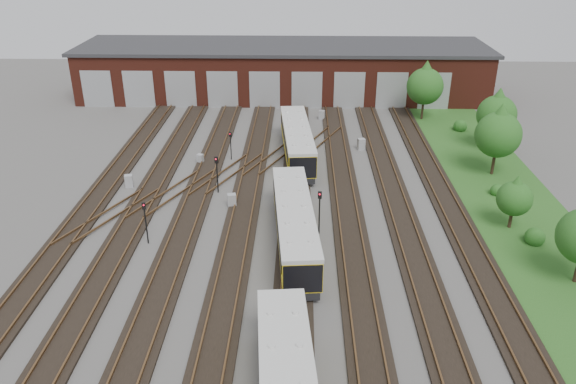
{
  "coord_description": "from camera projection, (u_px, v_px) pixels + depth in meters",
  "views": [
    {
      "loc": [
        2.39,
        -31.03,
        20.08
      ],
      "look_at": [
        1.45,
        6.56,
        2.0
      ],
      "focal_mm": 35.0,
      "sensor_mm": 36.0,
      "label": 1
    }
  ],
  "objects": [
    {
      "name": "relay_cabinet_2",
      "position": [
        232.0,
        201.0,
        43.7
      ],
      "size": [
        0.75,
        0.67,
        1.08
      ],
      "primitive_type": "cube",
      "rotation": [
        0.0,
        0.0,
        0.22
      ],
      "color": "#95969A",
      "rests_on": "ground"
    },
    {
      "name": "signal_mast_0",
      "position": [
        231.0,
        142.0,
        51.99
      ],
      "size": [
        0.25,
        0.24,
        2.69
      ],
      "rotation": [
        0.0,
        0.0,
        -0.33
      ],
      "color": "black",
      "rests_on": "ground"
    },
    {
      "name": "bush_0",
      "position": [
        535.0,
        235.0,
        38.63
      ],
      "size": [
        1.37,
        1.37,
        1.37
      ],
      "primitive_type": "sphere",
      "color": "#1E4D16",
      "rests_on": "ground"
    },
    {
      "name": "signal_mast_2",
      "position": [
        217.0,
        170.0,
        45.38
      ],
      "size": [
        0.3,
        0.28,
        3.17
      ],
      "rotation": [
        0.0,
        0.0,
        -0.23
      ],
      "color": "black",
      "rests_on": "ground"
    },
    {
      "name": "tree_0",
      "position": [
        425.0,
        82.0,
        61.65
      ],
      "size": [
        4.02,
        4.02,
        6.67
      ],
      "color": "black",
      "rests_on": "ground"
    },
    {
      "name": "bush_1",
      "position": [
        497.0,
        189.0,
        45.62
      ],
      "size": [
        1.09,
        1.09,
        1.09
      ],
      "primitive_type": "sphere",
      "color": "#1E4D16",
      "rests_on": "ground"
    },
    {
      "name": "relay_cabinet_3",
      "position": [
        322.0,
        115.0,
        63.24
      ],
      "size": [
        0.73,
        0.66,
        1.03
      ],
      "primitive_type": "cube",
      "rotation": [
        0.0,
        0.0,
        -0.26
      ],
      "color": "#95969A",
      "rests_on": "ground"
    },
    {
      "name": "tree_1",
      "position": [
        499.0,
        129.0,
        47.79
      ],
      "size": [
        3.93,
        3.93,
        6.51
      ],
      "color": "black",
      "rests_on": "ground"
    },
    {
      "name": "bush_2",
      "position": [
        461.0,
        124.0,
        59.71
      ],
      "size": [
        1.42,
        1.42,
        1.42
      ],
      "primitive_type": "sphere",
      "color": "#1E4D16",
      "rests_on": "ground"
    },
    {
      "name": "relay_cabinet_0",
      "position": [
        129.0,
        181.0,
        47.01
      ],
      "size": [
        0.76,
        0.68,
        1.08
      ],
      "primitive_type": "cube",
      "rotation": [
        0.0,
        0.0,
        0.25
      ],
      "color": "#95969A",
      "rests_on": "ground"
    },
    {
      "name": "metro_train",
      "position": [
        294.0,
        224.0,
        37.82
      ],
      "size": [
        3.54,
        45.49,
        2.75
      ],
      "rotation": [
        0.0,
        0.0,
        0.09
      ],
      "color": "black",
      "rests_on": "ground"
    },
    {
      "name": "relay_cabinet_1",
      "position": [
        200.0,
        159.0,
        51.65
      ],
      "size": [
        0.66,
        0.61,
        0.9
      ],
      "primitive_type": "cube",
      "rotation": [
        0.0,
        0.0,
        -0.35
      ],
      "color": "#95969A",
      "rests_on": "ground"
    },
    {
      "name": "signal_mast_1",
      "position": [
        145.0,
        218.0,
        38.06
      ],
      "size": [
        0.27,
        0.26,
        3.16
      ],
      "rotation": [
        0.0,
        0.0,
        0.23
      ],
      "color": "black",
      "rests_on": "ground"
    },
    {
      "name": "relay_cabinet_4",
      "position": [
        361.0,
        144.0,
        54.73
      ],
      "size": [
        0.8,
        0.71,
        1.14
      ],
      "primitive_type": "cube",
      "rotation": [
        0.0,
        0.0,
        0.24
      ],
      "color": "#95969A",
      "rests_on": "ground"
    },
    {
      "name": "ground",
      "position": [
        263.0,
        263.0,
        36.71
      ],
      "size": [
        120.0,
        120.0,
        0.0
      ],
      "primitive_type": "plane",
      "color": "#484643",
      "rests_on": "ground"
    },
    {
      "name": "track_network",
      "position": [
        261.0,
        256.0,
        37.2
      ],
      "size": [
        30.4,
        70.0,
        0.33
      ],
      "color": "black",
      "rests_on": "ground"
    },
    {
      "name": "grass_verge",
      "position": [
        506.0,
        198.0,
        45.28
      ],
      "size": [
        8.0,
        55.0,
        0.05
      ],
      "primitive_type": "cube",
      "color": "#204E1A",
      "rests_on": "ground"
    },
    {
      "name": "signal_mast_3",
      "position": [
        320.0,
        207.0,
        39.23
      ],
      "size": [
        0.28,
        0.26,
        3.33
      ],
      "rotation": [
        0.0,
        0.0,
        -0.15
      ],
      "color": "black",
      "rests_on": "ground"
    },
    {
      "name": "tree_3",
      "position": [
        515.0,
        195.0,
        39.75
      ],
      "size": [
        2.52,
        2.52,
        4.18
      ],
      "color": "black",
      "rests_on": "ground"
    },
    {
      "name": "tree_2",
      "position": [
        497.0,
        110.0,
        53.34
      ],
      "size": [
        3.74,
        3.74,
        6.19
      ],
      "color": "black",
      "rests_on": "ground"
    },
    {
      "name": "maintenance_shed",
      "position": [
        283.0,
        70.0,
        71.34
      ],
      "size": [
        51.0,
        12.5,
        6.35
      ],
      "color": "#562015",
      "rests_on": "ground"
    }
  ]
}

